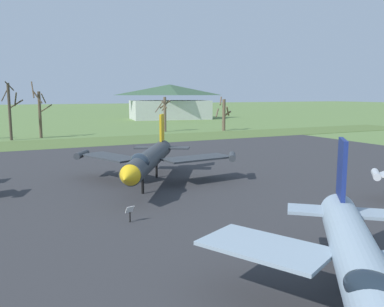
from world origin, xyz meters
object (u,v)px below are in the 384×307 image
Objects in this scene: visitor_building at (170,102)px; jet_fighter_front_left at (364,273)px; info_placard_rear_right at (130,213)px; jet_fighter_rear_right at (150,159)px.

jet_fighter_front_left is at bearing -110.15° from visitor_building.
visitor_building is at bearing 65.57° from info_placard_rear_right.
jet_fighter_rear_right reaches higher than jet_fighter_front_left.
jet_fighter_rear_right reaches higher than info_placard_rear_right.
jet_fighter_front_left is 13.25× the size of info_placard_rear_right.
visitor_building is (35.38, 78.98, 2.71)m from jet_fighter_rear_right.
jet_fighter_front_left is at bearing -94.21° from jet_fighter_rear_right.
jet_fighter_front_left is 107.42m from visitor_building.
info_placard_rear_right is at bearing -117.22° from jet_fighter_rear_right.
jet_fighter_front_left is 0.92× the size of jet_fighter_rear_right.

